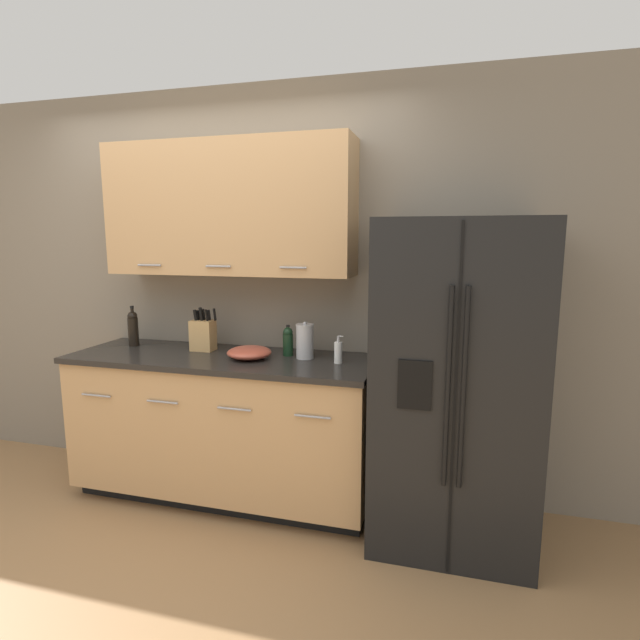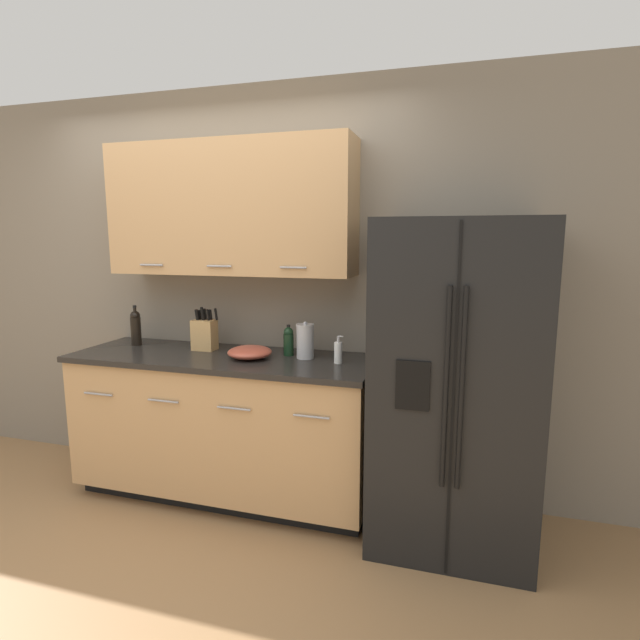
{
  "view_description": "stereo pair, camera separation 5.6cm",
  "coord_description": "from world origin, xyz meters",
  "px_view_note": "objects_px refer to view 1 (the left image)",
  "views": [
    {
      "loc": [
        1.51,
        -1.69,
        1.65
      ],
      "look_at": [
        0.76,
        1.05,
        1.18
      ],
      "focal_mm": 28.0,
      "sensor_mm": 36.0,
      "label": 1
    },
    {
      "loc": [
        1.57,
        -1.67,
        1.65
      ],
      "look_at": [
        0.76,
        1.05,
        1.18
      ],
      "focal_mm": 28.0,
      "sensor_mm": 36.0,
      "label": 2
    }
  ],
  "objects_px": {
    "oil_bottle": "(288,341)",
    "knife_block": "(203,334)",
    "steel_canister": "(305,341)",
    "soap_dispenser": "(338,352)",
    "refrigerator": "(455,384)",
    "mixing_bowl": "(249,352)",
    "wine_bottle": "(133,328)"
  },
  "relations": [
    {
      "from": "oil_bottle",
      "to": "knife_block",
      "type": "bearing_deg",
      "value": -178.68
    },
    {
      "from": "steel_canister",
      "to": "knife_block",
      "type": "bearing_deg",
      "value": 177.75
    },
    {
      "from": "soap_dispenser",
      "to": "knife_block",
      "type": "bearing_deg",
      "value": 174.41
    },
    {
      "from": "refrigerator",
      "to": "oil_bottle",
      "type": "xyz_separation_m",
      "value": [
        -1.0,
        0.16,
        0.15
      ]
    },
    {
      "from": "mixing_bowl",
      "to": "refrigerator",
      "type": "bearing_deg",
      "value": -1.33
    },
    {
      "from": "refrigerator",
      "to": "oil_bottle",
      "type": "relative_size",
      "value": 9.12
    },
    {
      "from": "refrigerator",
      "to": "knife_block",
      "type": "xyz_separation_m",
      "value": [
        -1.58,
        0.15,
        0.16
      ]
    },
    {
      "from": "knife_block",
      "to": "steel_canister",
      "type": "bearing_deg",
      "value": -2.25
    },
    {
      "from": "mixing_bowl",
      "to": "wine_bottle",
      "type": "bearing_deg",
      "value": 172.02
    },
    {
      "from": "oil_bottle",
      "to": "steel_canister",
      "type": "bearing_deg",
      "value": -18.49
    },
    {
      "from": "wine_bottle",
      "to": "mixing_bowl",
      "type": "distance_m",
      "value": 0.91
    },
    {
      "from": "wine_bottle",
      "to": "oil_bottle",
      "type": "xyz_separation_m",
      "value": [
        1.09,
        0.01,
        -0.03
      ]
    },
    {
      "from": "knife_block",
      "to": "wine_bottle",
      "type": "height_order",
      "value": "knife_block"
    },
    {
      "from": "soap_dispenser",
      "to": "mixing_bowl",
      "type": "distance_m",
      "value": 0.54
    },
    {
      "from": "soap_dispenser",
      "to": "mixing_bowl",
      "type": "height_order",
      "value": "soap_dispenser"
    },
    {
      "from": "soap_dispenser",
      "to": "oil_bottle",
      "type": "xyz_separation_m",
      "value": [
        -0.34,
        0.1,
        0.03
      ]
    },
    {
      "from": "knife_block",
      "to": "steel_canister",
      "type": "relative_size",
      "value": 1.26
    },
    {
      "from": "refrigerator",
      "to": "oil_bottle",
      "type": "height_order",
      "value": "refrigerator"
    },
    {
      "from": "soap_dispenser",
      "to": "steel_canister",
      "type": "distance_m",
      "value": 0.23
    },
    {
      "from": "oil_bottle",
      "to": "steel_canister",
      "type": "xyz_separation_m",
      "value": [
        0.12,
        -0.04,
        0.01
      ]
    },
    {
      "from": "mixing_bowl",
      "to": "knife_block",
      "type": "bearing_deg",
      "value": 161.77
    },
    {
      "from": "knife_block",
      "to": "mixing_bowl",
      "type": "xyz_separation_m",
      "value": [
        0.37,
        -0.12,
        -0.07
      ]
    },
    {
      "from": "oil_bottle",
      "to": "mixing_bowl",
      "type": "height_order",
      "value": "oil_bottle"
    },
    {
      "from": "knife_block",
      "to": "soap_dispenser",
      "type": "height_order",
      "value": "knife_block"
    },
    {
      "from": "mixing_bowl",
      "to": "steel_canister",
      "type": "bearing_deg",
      "value": 16.54
    },
    {
      "from": "soap_dispenser",
      "to": "oil_bottle",
      "type": "relative_size",
      "value": 0.85
    },
    {
      "from": "wine_bottle",
      "to": "oil_bottle",
      "type": "height_order",
      "value": "wine_bottle"
    },
    {
      "from": "steel_canister",
      "to": "oil_bottle",
      "type": "bearing_deg",
      "value": 161.51
    },
    {
      "from": "knife_block",
      "to": "soap_dispenser",
      "type": "distance_m",
      "value": 0.92
    },
    {
      "from": "knife_block",
      "to": "oil_bottle",
      "type": "height_order",
      "value": "knife_block"
    },
    {
      "from": "wine_bottle",
      "to": "refrigerator",
      "type": "bearing_deg",
      "value": -4.18
    },
    {
      "from": "steel_canister",
      "to": "mixing_bowl",
      "type": "height_order",
      "value": "steel_canister"
    }
  ]
}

